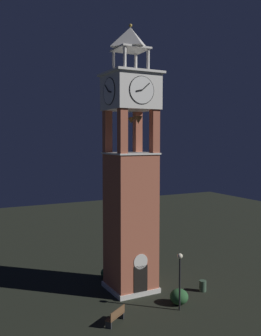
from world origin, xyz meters
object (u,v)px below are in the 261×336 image
at_px(park_bench, 116,316).
at_px(trash_bin, 203,286).
at_px(clock_tower, 131,183).
at_px(lamp_post, 180,271).

bearing_deg(park_bench, trash_bin, 11.34).
bearing_deg(clock_tower, park_bench, -126.83).
xyz_separation_m(park_bench, lamp_post, (4.49, -0.26, 2.16)).
height_order(clock_tower, park_bench, clock_tower).
bearing_deg(trash_bin, lamp_post, -151.30).
xyz_separation_m(clock_tower, trash_bin, (4.55, -2.80, -7.63)).
xyz_separation_m(clock_tower, park_bench, (-3.27, -4.37, -7.54)).
distance_m(clock_tower, park_bench, 9.31).
distance_m(park_bench, trash_bin, 7.99).
bearing_deg(trash_bin, clock_tower, 148.39).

